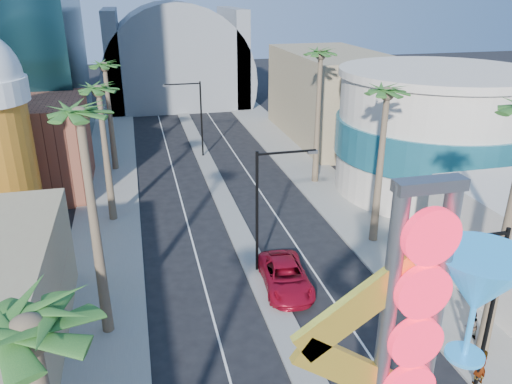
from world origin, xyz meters
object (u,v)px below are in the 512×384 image
at_px(pedestrian_b, 471,325).
at_px(red_pickup, 285,276).
at_px(pedestrian_a, 480,367).
at_px(neon_sign, 433,353).

bearing_deg(pedestrian_b, red_pickup, -52.39).
xyz_separation_m(red_pickup, pedestrian_a, (6.10, -9.73, 0.28)).
bearing_deg(neon_sign, pedestrian_b, 44.53).
xyz_separation_m(neon_sign, red_pickup, (0.38, 14.81, -6.52)).
bearing_deg(pedestrian_a, neon_sign, 35.22).
height_order(neon_sign, pedestrian_a, neon_sign).
bearing_deg(neon_sign, pedestrian_a, 38.08).
height_order(neon_sign, red_pickup, neon_sign).
height_order(neon_sign, pedestrian_b, neon_sign).
distance_m(red_pickup, pedestrian_b, 10.31).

